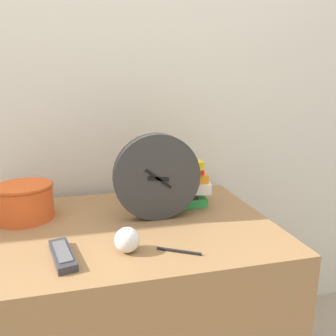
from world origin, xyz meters
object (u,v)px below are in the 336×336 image
object	(u,v)px
tv_remote	(63,255)
pen	(179,251)
basket	(24,200)
crumpled_paper_ball	(128,240)
desk_clock	(157,177)
book_stack	(177,183)

from	to	relation	value
tv_remote	pen	xyz separation A→B (m)	(0.31, -0.04, -0.01)
basket	pen	bearing A→B (deg)	-38.76
tv_remote	crumpled_paper_ball	xyz separation A→B (m)	(0.17, -0.00, 0.02)
crumpled_paper_ball	basket	bearing A→B (deg)	134.51
basket	pen	distance (m)	0.58
desk_clock	tv_remote	xyz separation A→B (m)	(-0.30, -0.21, -0.14)
desk_clock	crumpled_paper_ball	bearing A→B (deg)	-120.76
basket	crumpled_paper_ball	distance (m)	0.45
book_stack	pen	distance (m)	0.40
tv_remote	pen	distance (m)	0.31
book_stack	pen	world-z (taller)	book_stack
desk_clock	tv_remote	bearing A→B (deg)	-145.06
basket	tv_remote	size ratio (longest dim) A/B	1.12
book_stack	crumpled_paper_ball	bearing A→B (deg)	-124.51
book_stack	pen	size ratio (longest dim) A/B	2.26
basket	crumpled_paper_ball	xyz separation A→B (m)	(0.32, -0.32, -0.03)
desk_clock	basket	world-z (taller)	desk_clock
crumpled_paper_ball	pen	size ratio (longest dim) A/B	0.62
desk_clock	book_stack	world-z (taller)	desk_clock
pen	tv_remote	bearing A→B (deg)	172.09
pen	desk_clock	bearing A→B (deg)	91.34
book_stack	tv_remote	bearing A→B (deg)	-140.65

